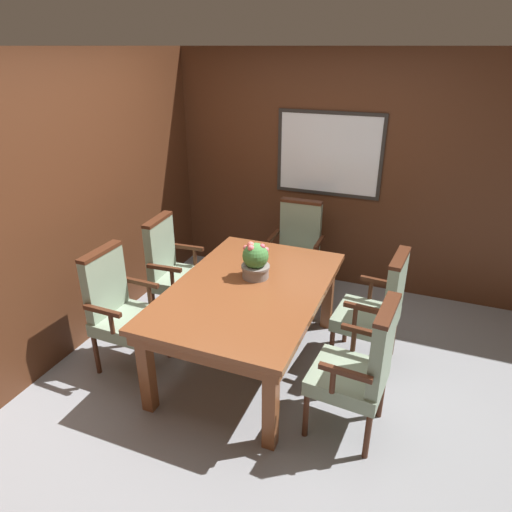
# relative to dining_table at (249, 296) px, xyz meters

# --- Properties ---
(ground_plane) EXTENTS (14.00, 14.00, 0.00)m
(ground_plane) POSITION_rel_dining_table_xyz_m (0.06, -0.13, -0.63)
(ground_plane) COLOR gray
(wall_back) EXTENTS (7.20, 0.08, 2.45)m
(wall_back) POSITION_rel_dining_table_xyz_m (0.06, 1.77, 0.59)
(wall_back) COLOR #4C2816
(wall_back) RESTS_ON ground_plane
(wall_left) EXTENTS (0.06, 7.20, 2.45)m
(wall_left) POSITION_rel_dining_table_xyz_m (-1.53, -0.13, 0.59)
(wall_left) COLOR #4C2816
(wall_left) RESTS_ON ground_plane
(dining_table) EXTENTS (1.15, 1.77, 0.73)m
(dining_table) POSITION_rel_dining_table_xyz_m (0.00, 0.00, 0.00)
(dining_table) COLOR brown
(dining_table) RESTS_ON ground_plane
(chair_right_far) EXTENTS (0.52, 0.55, 1.02)m
(chair_right_far) POSITION_rel_dining_table_xyz_m (0.96, 0.36, -0.09)
(chair_right_far) COLOR #472314
(chair_right_far) RESTS_ON ground_plane
(chair_right_near) EXTENTS (0.52, 0.54, 1.02)m
(chair_right_near) POSITION_rel_dining_table_xyz_m (0.97, -0.43, -0.09)
(chair_right_near) COLOR #472314
(chair_right_near) RESTS_ON ground_plane
(chair_left_near) EXTENTS (0.49, 0.53, 1.02)m
(chair_left_near) POSITION_rel_dining_table_xyz_m (-0.96, -0.39, -0.09)
(chair_left_near) COLOR #472314
(chair_left_near) RESTS_ON ground_plane
(chair_left_far) EXTENTS (0.51, 0.54, 1.02)m
(chair_left_far) POSITION_rel_dining_table_xyz_m (-0.94, 0.39, -0.09)
(chair_left_far) COLOR #472314
(chair_left_far) RESTS_ON ground_plane
(chair_head_far) EXTENTS (0.52, 0.49, 1.02)m
(chair_head_far) POSITION_rel_dining_table_xyz_m (0.01, 1.27, -0.09)
(chair_head_far) COLOR #472314
(chair_head_far) RESTS_ON ground_plane
(potted_plant) EXTENTS (0.23, 0.23, 0.31)m
(potted_plant) POSITION_rel_dining_table_xyz_m (-0.01, 0.17, 0.24)
(potted_plant) COLOR gray
(potted_plant) RESTS_ON dining_table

